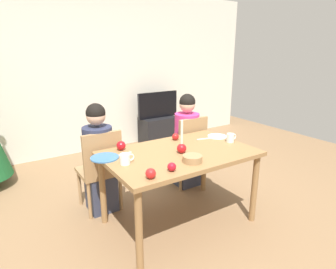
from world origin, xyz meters
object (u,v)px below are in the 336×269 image
(chair_right, at_px, (188,147))
(apple_near_candle, at_px, (175,137))
(candle_centerpiece, at_px, (182,146))
(apple_by_right_mug, at_px, (151,173))
(bowl_walnuts, at_px, (192,159))
(plate_left, at_px, (105,158))
(mug_right, at_px, (231,138))
(mug_left, at_px, (125,159))
(apple_far_edge, at_px, (121,146))
(chair_left, at_px, (101,167))
(plate_right, at_px, (217,136))
(apple_by_left_plate, at_px, (172,167))
(dining_table, at_px, (179,160))
(person_left_child, at_px, (99,160))
(tv, at_px, (158,105))
(person_right_child, at_px, (187,142))
(tv_stand, at_px, (158,130))

(chair_right, height_order, apple_near_candle, chair_right)
(candle_centerpiece, xyz_separation_m, apple_by_right_mug, (-0.51, -0.32, -0.02))
(bowl_walnuts, relative_size, apple_near_candle, 2.31)
(plate_left, xyz_separation_m, mug_right, (1.28, -0.26, 0.04))
(mug_left, distance_m, apple_far_edge, 0.36)
(chair_left, bearing_deg, plate_right, -20.35)
(apple_by_left_plate, bearing_deg, bowl_walnuts, 14.01)
(plate_left, height_order, apple_far_edge, apple_far_edge)
(chair_left, bearing_deg, chair_right, 0.00)
(dining_table, bearing_deg, apple_near_candle, 61.80)
(apple_near_candle, bearing_deg, person_left_child, 156.72)
(tv, relative_size, apple_by_right_mug, 9.73)
(mug_right, bearing_deg, apple_by_left_plate, -162.62)
(dining_table, xyz_separation_m, person_right_child, (0.56, 0.64, -0.10))
(apple_by_left_plate, bearing_deg, candle_centerpiece, 44.20)
(chair_left, height_order, apple_by_right_mug, chair_left)
(apple_near_candle, distance_m, apple_by_right_mug, 0.96)
(dining_table, distance_m, person_left_child, 0.86)
(chair_right, xyz_separation_m, plate_left, (-1.21, -0.39, 0.24))
(person_right_child, bearing_deg, plate_left, -160.97)
(person_left_child, bearing_deg, candle_centerpiece, -49.79)
(person_right_child, relative_size, apple_near_candle, 15.85)
(mug_right, distance_m, apple_by_right_mug, 1.18)
(mug_left, bearing_deg, dining_table, 0.06)
(chair_right, xyz_separation_m, person_left_child, (-1.13, 0.03, 0.06))
(chair_left, relative_size, mug_right, 7.45)
(person_right_child, bearing_deg, mug_right, -84.64)
(person_right_child, xyz_separation_m, bowl_walnuts, (-0.61, -0.91, 0.21))
(plate_left, distance_m, bowl_walnuts, 0.78)
(plate_right, relative_size, apple_near_candle, 2.81)
(person_left_child, bearing_deg, person_right_child, 0.00)
(tv, distance_m, apple_by_right_mug, 3.13)
(chair_right, relative_size, person_left_child, 0.77)
(chair_right, height_order, tv, tv)
(person_right_child, bearing_deg, apple_by_left_plate, -131.54)
(chair_right, bearing_deg, candle_centerpiece, -130.87)
(dining_table, distance_m, bowl_walnuts, 0.29)
(chair_left, bearing_deg, person_right_child, 1.65)
(person_left_child, height_order, mug_right, person_left_child)
(person_left_child, height_order, tv_stand, person_left_child)
(bowl_walnuts, bearing_deg, chair_right, 55.30)
(mug_left, distance_m, mug_right, 1.17)
(bowl_walnuts, height_order, apple_near_candle, apple_near_candle)
(person_left_child, relative_size, apple_near_candle, 15.85)
(plate_left, bearing_deg, dining_table, -18.74)
(apple_by_right_mug, bearing_deg, apple_by_left_plate, 7.66)
(plate_right, bearing_deg, plate_left, 177.43)
(apple_by_left_plate, distance_m, apple_by_right_mug, 0.21)
(candle_centerpiece, relative_size, plate_right, 1.52)
(dining_table, bearing_deg, plate_right, 14.86)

